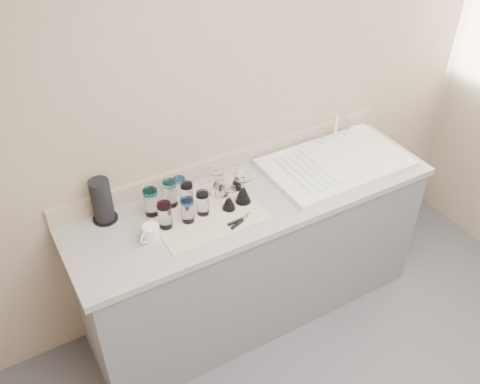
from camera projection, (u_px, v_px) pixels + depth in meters
room_envelope at (456, 237)px, 1.66m from camera, size 3.54×3.50×2.52m
counter_unit at (253, 255)px, 3.16m from camera, size 2.06×0.62×0.90m
sink_unit at (336, 163)px, 3.09m from camera, size 0.82×0.50×0.22m
dish_towel at (206, 213)px, 2.76m from camera, size 0.55×0.42×0.01m
tumbler_teal at (151, 202)px, 2.70m from camera, size 0.08×0.08×0.15m
tumbler_cyan at (170, 193)px, 2.76m from camera, size 0.07×0.07×0.15m
tumbler_purple at (187, 194)px, 2.77m from camera, size 0.07×0.07×0.13m
tumbler_magenta at (165, 215)px, 2.63m from camera, size 0.07×0.07×0.14m
tumbler_blue at (188, 210)px, 2.66m from camera, size 0.07×0.07×0.13m
tumbler_lavender at (203, 203)px, 2.71m from camera, size 0.07×0.07×0.13m
tumbler_extra at (180, 188)px, 2.81m from camera, size 0.06×0.06×0.13m
goblet_back_left at (217, 186)px, 2.85m from camera, size 0.09×0.09×0.15m
goblet_back_right at (236, 182)px, 2.89m from camera, size 0.07×0.07×0.13m
goblet_front_left at (229, 201)px, 2.75m from camera, size 0.07×0.07×0.13m
goblet_front_right at (243, 193)px, 2.80m from camera, size 0.09×0.09×0.16m
goblet_extra at (222, 188)px, 2.85m from camera, size 0.07×0.07×0.12m
can_opener at (240, 221)px, 2.69m from camera, size 0.13×0.06×0.02m
white_mug at (151, 233)px, 2.58m from camera, size 0.12×0.11×0.08m
paper_towel_roll at (102, 201)px, 2.65m from camera, size 0.13×0.13×0.24m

